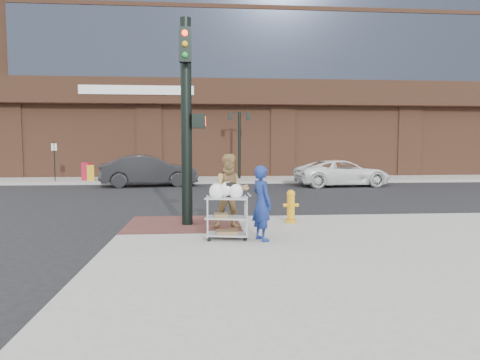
{
  "coord_description": "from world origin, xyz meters",
  "views": [
    {
      "loc": [
        -0.04,
        -9.74,
        2.09
      ],
      "look_at": [
        0.81,
        0.84,
        1.25
      ],
      "focal_mm": 32.0,
      "sensor_mm": 36.0,
      "label": 1
    }
  ],
  "objects": [
    {
      "name": "bank_building",
      "position": [
        5.0,
        31.0,
        14.15
      ],
      "size": [
        42.0,
        26.0,
        28.0
      ],
      "primitive_type": "cube",
      "color": "brown",
      "rests_on": "sidewalk_far"
    },
    {
      "name": "lamp_post",
      "position": [
        2.0,
        16.0,
        2.62
      ],
      "size": [
        1.32,
        0.22,
        4.0
      ],
      "color": "black",
      "rests_on": "sidewalk_far"
    },
    {
      "name": "traffic_signal_pole",
      "position": [
        -0.48,
        0.77,
        2.83
      ],
      "size": [
        0.61,
        0.51,
        5.0
      ],
      "color": "black",
      "rests_on": "sidewalk_near"
    },
    {
      "name": "parking_sign",
      "position": [
        -8.5,
        15.0,
        1.25
      ],
      "size": [
        0.05,
        0.05,
        2.2
      ],
      "primitive_type": "cylinder",
      "color": "black",
      "rests_on": "sidewalk_far"
    },
    {
      "name": "newsbox_yellow",
      "position": [
        -6.52,
        14.88,
        0.59
      ],
      "size": [
        0.46,
        0.43,
        0.89
      ],
      "primitive_type": "cube",
      "rotation": [
        0.0,
        0.0,
        0.3
      ],
      "color": "gold",
      "rests_on": "sidewalk_far"
    },
    {
      "name": "minivan_white",
      "position": [
        7.12,
        12.17,
        0.69
      ],
      "size": [
        5.16,
        2.78,
        1.38
      ],
      "primitive_type": "imported",
      "rotation": [
        0.0,
        0.0,
        1.67
      ],
      "color": "white",
      "rests_on": "ground"
    },
    {
      "name": "newsbox_red",
      "position": [
        -6.81,
        15.19,
        0.66
      ],
      "size": [
        0.55,
        0.53,
        1.02
      ],
      "primitive_type": "cube",
      "rotation": [
        0.0,
        0.0,
        -0.41
      ],
      "color": "maroon",
      "rests_on": "sidewalk_far"
    },
    {
      "name": "newsbox_blue",
      "position": [
        -5.36,
        15.54,
        0.66
      ],
      "size": [
        0.55,
        0.53,
        1.02
      ],
      "primitive_type": "cube",
      "rotation": [
        0.0,
        0.0,
        -0.42
      ],
      "color": "#171E98",
      "rests_on": "sidewalk_far"
    },
    {
      "name": "sedan_dark",
      "position": [
        -2.99,
        12.9,
        0.82
      ],
      "size": [
        5.17,
        2.46,
        1.64
      ],
      "primitive_type": "imported",
      "rotation": [
        0.0,
        0.0,
        1.72
      ],
      "color": "black",
      "rests_on": "ground"
    },
    {
      "name": "sidewalk_far",
      "position": [
        12.5,
        32.0,
        0.07
      ],
      "size": [
        65.0,
        36.0,
        0.15
      ],
      "primitive_type": "cube",
      "color": "gray",
      "rests_on": "ground"
    },
    {
      "name": "brick_curb_ramp",
      "position": [
        -0.6,
        0.9,
        0.16
      ],
      "size": [
        2.8,
        2.4,
        0.01
      ],
      "primitive_type": "cube",
      "color": "#4F2825",
      "rests_on": "sidewalk_near"
    },
    {
      "name": "ground",
      "position": [
        0.0,
        0.0,
        0.0
      ],
      "size": [
        220.0,
        220.0,
        0.0
      ],
      "primitive_type": "plane",
      "color": "black",
      "rests_on": "ground"
    },
    {
      "name": "fire_hydrant",
      "position": [
        2.11,
        0.89,
        0.58
      ],
      "size": [
        0.4,
        0.28,
        0.84
      ],
      "color": "orange",
      "rests_on": "sidewalk_near"
    },
    {
      "name": "woman_blue",
      "position": [
        1.11,
        -1.09,
        0.92
      ],
      "size": [
        0.56,
        0.66,
        1.55
      ],
      "primitive_type": "imported",
      "rotation": [
        0.0,
        0.0,
        1.98
      ],
      "color": "navy",
      "rests_on": "sidewalk_near"
    },
    {
      "name": "utility_cart",
      "position": [
        0.39,
        -0.94,
        0.69
      ],
      "size": [
        0.93,
        0.62,
        1.19
      ],
      "color": "#9B9CA0",
      "rests_on": "sidewalk_near"
    },
    {
      "name": "pedestrian_tan",
      "position": [
        0.55,
        0.26,
        1.03
      ],
      "size": [
        0.89,
        0.71,
        1.76
      ],
      "primitive_type": "imported",
      "rotation": [
        0.0,
        0.0,
        0.05
      ],
      "color": "#987747",
      "rests_on": "sidewalk_near"
    }
  ]
}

